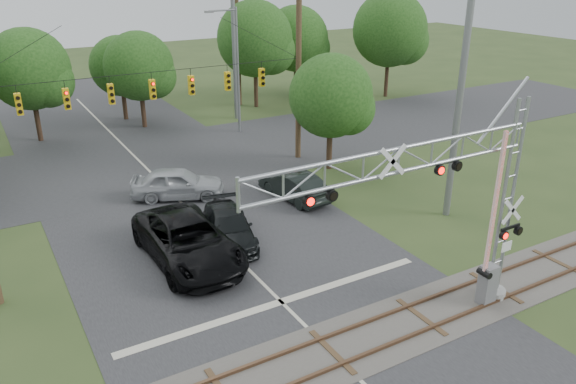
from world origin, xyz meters
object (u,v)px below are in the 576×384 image
car_dark (229,227)px  crossing_gantry (444,200)px  sedan_silver (178,183)px  streetlight (235,65)px  traffic_signal_span (168,86)px  pickup_black (188,241)px

car_dark → crossing_gantry: bearing=-55.3°
car_dark → sedan_silver: size_ratio=1.00×
streetlight → car_dark: bearing=-116.6°
traffic_signal_span → pickup_black: 11.07m
sedan_silver → streetlight: bearing=-14.8°
sedan_silver → car_dark: bearing=-152.6°
car_dark → streetlight: bearing=77.0°
pickup_black → sedan_silver: pickup_black is taller
pickup_black → car_dark: (2.30, 0.79, -0.24)m
traffic_signal_span → sedan_silver: bearing=-105.6°
car_dark → streetlight: 18.68m
crossing_gantry → streetlight: bearing=80.2°
pickup_black → streetlight: streetlight is taller
traffic_signal_span → pickup_black: bearing=-106.1°
crossing_gantry → pickup_black: size_ratio=1.63×
car_dark → sedan_silver: sedan_silver is taller
crossing_gantry → car_dark: crossing_gantry is taller
traffic_signal_span → sedan_silver: (-0.72, -2.58, -4.87)m
streetlight → crossing_gantry: bearing=-99.8°
crossing_gantry → car_dark: (-3.68, 9.56, -4.17)m
pickup_black → car_dark: pickup_black is taller
crossing_gantry → car_dark: size_ratio=2.27×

